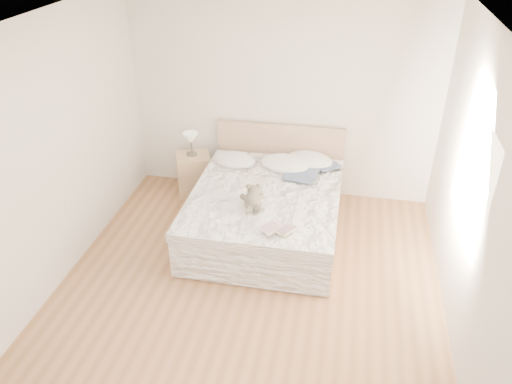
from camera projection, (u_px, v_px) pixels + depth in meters
floor at (246, 294)px, 5.20m from camera, size 4.00×4.50×0.00m
ceiling at (243, 29)px, 3.83m from camera, size 4.00×4.50×0.00m
wall_back at (282, 97)px, 6.42m from camera, size 4.00×0.02×2.70m
wall_left at (44, 162)px, 4.85m from camera, size 0.02×4.50×2.70m
wall_right at (477, 204)px, 4.18m from camera, size 0.02×4.50×2.70m
window at (472, 177)px, 4.39m from camera, size 0.02×1.30×1.10m
bed at (267, 209)px, 6.05m from camera, size 1.72×2.14×1.00m
nightstand at (194, 174)px, 6.89m from camera, size 0.57×0.54×0.56m
table_lamp at (191, 139)px, 6.65m from camera, size 0.24×0.24×0.32m
pillow_left at (234, 160)px, 6.46m from camera, size 0.63×0.50×0.17m
pillow_middle at (285, 164)px, 6.36m from camera, size 0.71×0.57×0.19m
pillow_right at (309, 160)px, 6.45m from camera, size 0.68×0.54×0.18m
blouse at (303, 171)px, 6.21m from camera, size 0.72×0.75×0.02m
photo_book at (242, 164)px, 6.39m from camera, size 0.34×0.25×0.02m
childrens_book at (279, 229)px, 5.13m from camera, size 0.39×0.36×0.02m
teddy_bear at (252, 204)px, 5.50m from camera, size 0.31×0.39×0.18m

